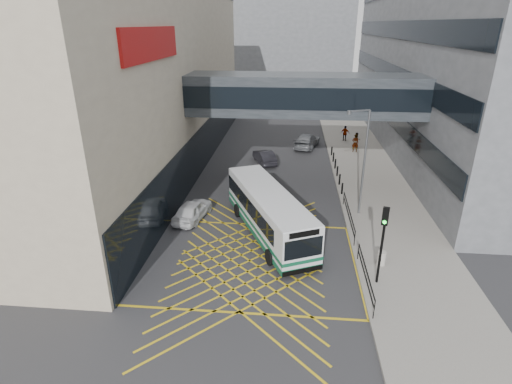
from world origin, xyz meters
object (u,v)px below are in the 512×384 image
(litter_bin, at_px, (382,258))
(traffic_light, at_px, (383,235))
(car_silver, at_px, (307,140))
(pedestrian_c, at_px, (345,133))
(pedestrian_a, at_px, (355,143))
(bus, at_px, (268,211))
(car_dark, at_px, (264,157))
(street_lamp, at_px, (363,157))
(car_white, at_px, (192,210))
(pedestrian_b, at_px, (357,140))

(litter_bin, bearing_deg, traffic_light, -107.44)
(car_silver, xyz_separation_m, pedestrian_c, (4.38, 2.44, 0.24))
(litter_bin, bearing_deg, pedestrian_a, 86.33)
(traffic_light, distance_m, pedestrian_a, 23.30)
(pedestrian_c, bearing_deg, bus, 88.60)
(bus, xyz_separation_m, pedestrian_a, (7.92, 18.00, -0.47))
(bus, distance_m, car_dark, 14.06)
(car_silver, distance_m, street_lamp, 17.32)
(car_white, xyz_separation_m, litter_bin, (11.87, -4.86, -0.13))
(bus, bearing_deg, car_silver, 57.33)
(litter_bin, relative_size, pedestrian_b, 0.49)
(traffic_light, xyz_separation_m, litter_bin, (0.58, 1.84, -2.45))
(car_dark, bearing_deg, traffic_light, 89.32)
(litter_bin, xyz_separation_m, pedestrian_c, (0.81, 25.56, 0.46))
(car_silver, relative_size, litter_bin, 6.26)
(car_white, relative_size, pedestrian_a, 2.32)
(car_white, bearing_deg, traffic_light, 159.93)
(bus, distance_m, pedestrian_b, 21.23)
(pedestrian_a, relative_size, pedestrian_b, 1.14)
(traffic_light, bearing_deg, car_silver, 115.11)
(pedestrian_b, xyz_separation_m, pedestrian_c, (-0.93, 2.72, 0.04))
(car_white, bearing_deg, car_dark, -97.62)
(car_dark, height_order, pedestrian_c, pedestrian_c)
(bus, distance_m, traffic_light, 8.02)
(car_white, relative_size, pedestrian_c, 2.53)
(traffic_light, relative_size, pedestrian_c, 2.55)
(car_dark, xyz_separation_m, traffic_light, (7.21, -19.12, 2.36))
(bus, relative_size, street_lamp, 1.43)
(street_lamp, bearing_deg, litter_bin, -107.33)
(pedestrian_a, xyz_separation_m, pedestrian_b, (0.37, 1.54, -0.11))
(car_dark, height_order, litter_bin, car_dark)
(car_silver, bearing_deg, street_lamp, 115.43)
(car_white, xyz_separation_m, pedestrian_c, (12.68, 20.71, 0.33))
(traffic_light, height_order, litter_bin, traffic_light)
(bus, bearing_deg, pedestrian_b, 42.89)
(car_dark, height_order, pedestrian_b, pedestrian_b)
(car_white, distance_m, litter_bin, 12.83)
(bus, height_order, pedestrian_a, bus)
(traffic_light, relative_size, pedestrian_a, 2.34)
(car_silver, height_order, pedestrian_b, pedestrian_b)
(car_dark, height_order, car_silver, car_silver)
(car_white, bearing_deg, pedestrian_c, -110.91)
(pedestrian_b, bearing_deg, car_dark, -167.32)
(traffic_light, bearing_deg, street_lamp, 107.39)
(car_silver, bearing_deg, pedestrian_a, 174.63)
(street_lamp, bearing_deg, car_dark, 102.84)
(litter_bin, bearing_deg, pedestrian_c, 88.18)
(car_silver, distance_m, traffic_light, 25.24)
(car_dark, distance_m, pedestrian_c, 11.94)
(car_silver, xyz_separation_m, street_lamp, (3.12, -16.66, 3.57))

